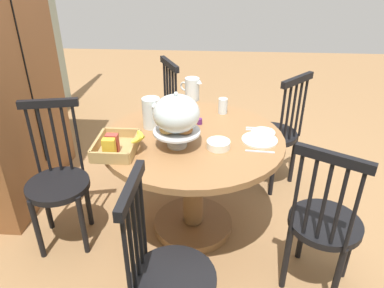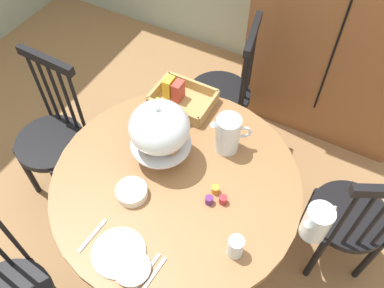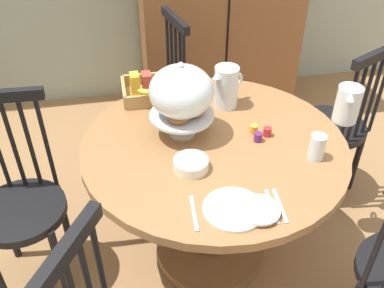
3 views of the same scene
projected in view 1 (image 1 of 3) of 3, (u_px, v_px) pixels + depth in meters
The scene contains 21 objects.
ground_plane at pixel (195, 227), 2.65m from camera, with size 10.00×10.00×0.00m, color #997047.
dining_table at pixel (193, 167), 2.41m from camera, with size 1.15×1.15×0.74m.
windsor_chair_near_window at pixel (58, 183), 2.35m from camera, with size 0.41×0.41×0.97m.
windsor_chair_by_cabinet at pixel (168, 279), 1.68m from camera, with size 0.40×0.40×0.97m.
windsor_chair_facing_door at pixel (324, 226), 1.99m from camera, with size 0.45×0.45×0.97m.
windsor_chair_far_side at pixel (275, 135), 2.94m from camera, with size 0.47×0.47×0.97m.
windsor_chair_host_seat at pixel (156, 122), 3.15m from camera, with size 0.45×0.45×0.97m.
pastry_stand_with_dome at pixel (176, 116), 2.10m from camera, with size 0.28×0.28×0.34m.
orange_juice_pitcher at pixel (151, 114), 2.37m from camera, with size 0.18×0.12×0.20m.
milk_pitcher at pixel (192, 90), 2.81m from camera, with size 0.11×0.18×0.17m.
cereal_basket at pixel (118, 145), 2.11m from camera, with size 0.32×0.30×0.12m.
china_plate_large at pixel (260, 140), 2.24m from camera, with size 0.22×0.22×0.01m, color white.
china_plate_small at pixel (263, 132), 2.31m from camera, with size 0.15×0.15×0.01m, color white.
cereal_bowl at pixel (218, 144), 2.16m from camera, with size 0.14×0.14×0.04m, color white.
drinking_glass at pixel (223, 106), 2.59m from camera, with size 0.06×0.06×0.11m, color silver.
jam_jar_strawberry at pixel (195, 118), 2.49m from camera, with size 0.04×0.04×0.04m, color #B7282D.
jam_jar_apricot at pixel (191, 121), 2.45m from camera, with size 0.04×0.04×0.04m, color orange.
jam_jar_grape at pixel (200, 121), 2.45m from camera, with size 0.04×0.04×0.04m, color #5B2366.
table_knife at pixel (259, 130), 2.37m from camera, with size 0.17×0.01×0.01m, color silver.
dinner_fork at pixel (259, 128), 2.39m from camera, with size 0.17×0.01×0.01m, color silver.
soup_spoon at pixel (260, 152), 2.12m from camera, with size 0.17×0.01×0.01m, color silver.
Camera 1 is at (-2.03, -0.12, 1.80)m, focal length 34.15 mm.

